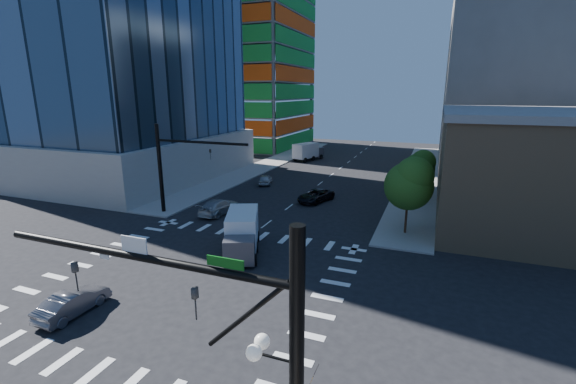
% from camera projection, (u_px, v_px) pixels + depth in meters
% --- Properties ---
extents(ground, '(160.00, 160.00, 0.00)m').
position_uv_depth(ground, '(193.00, 280.00, 25.71)').
color(ground, black).
rests_on(ground, ground).
extents(road_markings, '(20.00, 20.00, 0.01)m').
position_uv_depth(road_markings, '(193.00, 280.00, 25.71)').
color(road_markings, silver).
rests_on(road_markings, ground).
extents(sidewalk_ne, '(5.00, 60.00, 0.15)m').
position_uv_depth(sidewalk_ne, '(420.00, 176.00, 57.46)').
color(sidewalk_ne, gray).
rests_on(sidewalk_ne, ground).
extents(sidewalk_nw, '(5.00, 60.00, 0.15)m').
position_uv_depth(sidewalk_nw, '(267.00, 165.00, 66.16)').
color(sidewalk_nw, gray).
rests_on(sidewalk_nw, ground).
extents(construction_building, '(25.16, 34.50, 70.60)m').
position_uv_depth(construction_building, '(244.00, 34.00, 84.97)').
color(construction_building, slate).
rests_on(construction_building, ground).
extents(commercial_building, '(20.50, 22.50, 10.60)m').
position_uv_depth(commercial_building, '(557.00, 169.00, 35.53)').
color(commercial_building, '#9D805B').
rests_on(commercial_building, ground).
extents(bg_building_ne, '(24.00, 30.00, 28.00)m').
position_uv_depth(bg_building_ne, '(525.00, 80.00, 62.44)').
color(bg_building_ne, slate).
rests_on(bg_building_ne, ground).
extents(signal_mast_se, '(10.51, 2.48, 9.00)m').
position_uv_depth(signal_mast_se, '(265.00, 366.00, 10.38)').
color(signal_mast_se, black).
rests_on(signal_mast_se, sidewalk_se).
extents(signal_mast_nw, '(10.20, 0.40, 9.00)m').
position_uv_depth(signal_mast_nw, '(172.00, 161.00, 38.19)').
color(signal_mast_nw, black).
rests_on(signal_mast_nw, sidewalk_nw).
extents(tree_south, '(4.16, 4.16, 6.82)m').
position_uv_depth(tree_south, '(410.00, 183.00, 32.69)').
color(tree_south, '#382316').
rests_on(tree_south, sidewalk_ne).
extents(tree_north, '(3.54, 3.52, 5.78)m').
position_uv_depth(tree_north, '(420.00, 166.00, 43.59)').
color(tree_north, '#382316').
rests_on(tree_north, sidewalk_ne).
extents(car_nb_far, '(3.80, 5.49, 1.39)m').
position_uv_depth(car_nb_far, '(316.00, 196.00, 43.93)').
color(car_nb_far, black).
rests_on(car_nb_far, ground).
extents(car_sb_near, '(2.54, 5.41, 1.53)m').
position_uv_depth(car_sb_near, '(219.00, 207.00, 39.53)').
color(car_sb_near, '#B5B5B5').
rests_on(car_sb_near, ground).
extents(car_sb_mid, '(2.61, 4.20, 1.33)m').
position_uv_depth(car_sb_mid, '(266.00, 179.00, 52.23)').
color(car_sb_mid, '#B9BBC1').
rests_on(car_sb_mid, ground).
extents(car_sb_cross, '(1.48, 4.18, 1.37)m').
position_uv_depth(car_sb_cross, '(73.00, 302.00, 21.65)').
color(car_sb_cross, '#58575C').
rests_on(car_sb_cross, ground).
extents(box_truck_near, '(4.58, 6.34, 3.06)m').
position_uv_depth(box_truck_near, '(242.00, 237.00, 29.62)').
color(box_truck_near, black).
rests_on(box_truck_near, ground).
extents(box_truck_far, '(4.42, 6.50, 3.14)m').
position_uv_depth(box_truck_far, '(309.00, 153.00, 70.64)').
color(box_truck_far, black).
rests_on(box_truck_far, ground).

